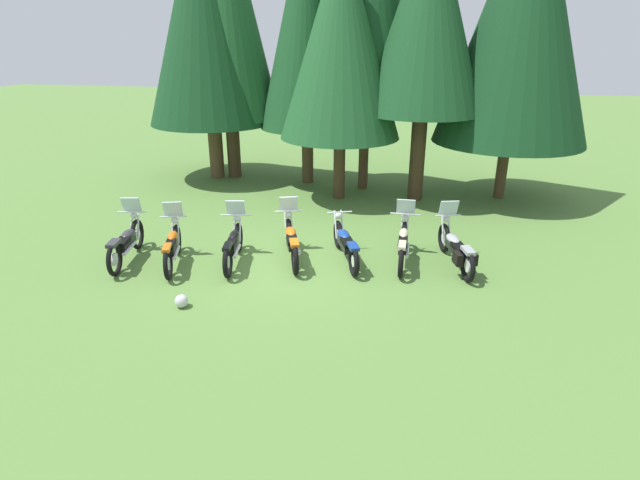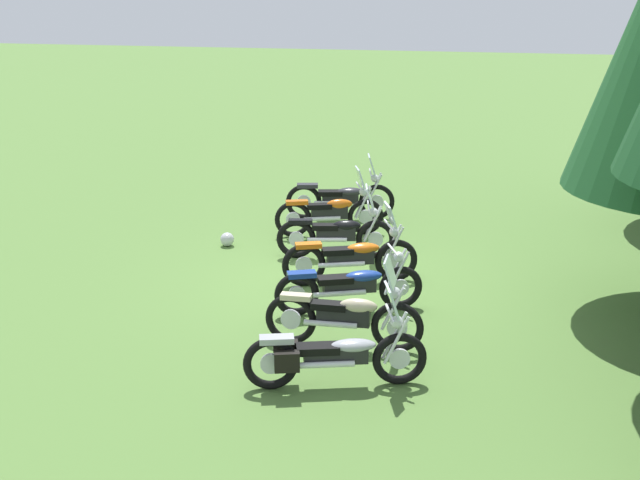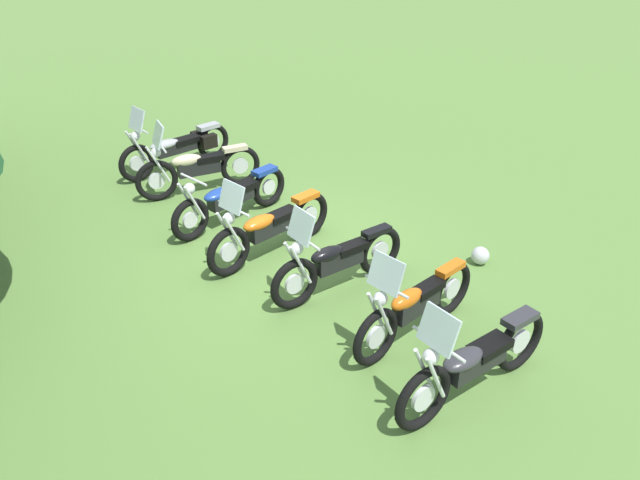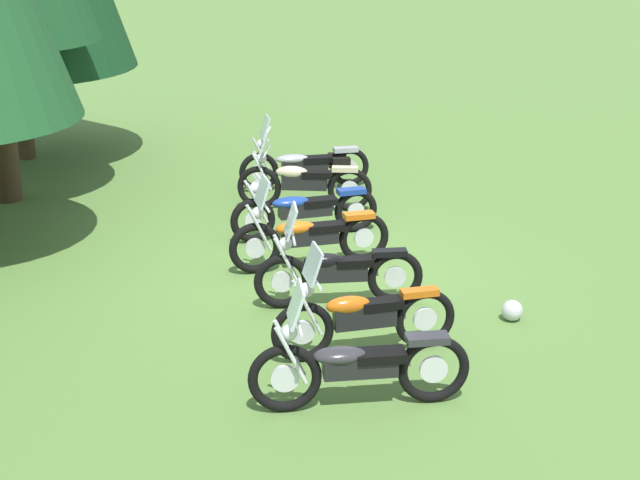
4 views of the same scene
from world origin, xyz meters
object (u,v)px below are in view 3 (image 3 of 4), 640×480
at_px(motorcycle_0, 473,362).
at_px(motorcycle_4, 230,198).
at_px(motorcycle_5, 197,168).
at_px(motorcycle_1, 414,305).
at_px(dropped_helmet, 480,256).
at_px(motorcycle_3, 269,227).
at_px(motorcycle_2, 337,261).
at_px(motorcycle_6, 177,147).

bearing_deg(motorcycle_0, motorcycle_4, -90.21).
bearing_deg(motorcycle_5, motorcycle_1, 102.46).
bearing_deg(motorcycle_0, dropped_helmet, -141.19).
height_order(motorcycle_1, motorcycle_3, motorcycle_3).
bearing_deg(motorcycle_2, dropped_helmet, 162.17).
xyz_separation_m(motorcycle_0, motorcycle_1, (1.17, -0.01, -0.00)).
relative_size(motorcycle_0, motorcycle_1, 1.08).
distance_m(motorcycle_2, motorcycle_5, 3.97).
height_order(motorcycle_2, motorcycle_4, motorcycle_2).
height_order(motorcycle_2, motorcycle_6, motorcycle_2).
relative_size(motorcycle_0, motorcycle_3, 1.02).
bearing_deg(motorcycle_3, dropped_helmet, 130.35).
bearing_deg(motorcycle_4, dropped_helmet, 113.93).
bearing_deg(motorcycle_5, motorcycle_2, 101.53).
height_order(motorcycle_0, motorcycle_4, motorcycle_0).
bearing_deg(dropped_helmet, motorcycle_0, 139.95).
height_order(motorcycle_5, motorcycle_6, motorcycle_5).
relative_size(motorcycle_3, motorcycle_6, 0.97).
xyz_separation_m(motorcycle_2, motorcycle_5, (3.89, 0.78, 0.02)).
distance_m(motorcycle_0, motorcycle_4, 5.17).
bearing_deg(motorcycle_6, motorcycle_0, 82.92).
relative_size(motorcycle_0, motorcycle_4, 1.02).
relative_size(motorcycle_3, motorcycle_5, 0.99).
relative_size(motorcycle_0, motorcycle_2, 1.05).
height_order(motorcycle_3, motorcycle_5, motorcycle_5).
relative_size(motorcycle_1, motorcycle_6, 0.91).
height_order(motorcycle_3, motorcycle_4, motorcycle_3).
relative_size(motorcycle_1, motorcycle_4, 0.94).
bearing_deg(motorcycle_1, motorcycle_4, -93.52).
xyz_separation_m(motorcycle_6, dropped_helmet, (-5.40, -3.02, -0.32)).
relative_size(motorcycle_1, dropped_helmet, 7.90).
bearing_deg(motorcycle_4, motorcycle_5, -104.82).
distance_m(motorcycle_0, motorcycle_5, 6.51).
height_order(motorcycle_0, motorcycle_3, motorcycle_0).
relative_size(motorcycle_2, motorcycle_6, 0.94).
relative_size(motorcycle_6, dropped_helmet, 8.67).
bearing_deg(motorcycle_0, motorcycle_5, -91.18).
bearing_deg(motorcycle_6, dropped_helmet, 103.55).
xyz_separation_m(motorcycle_1, dropped_helmet, (1.05, -1.85, -0.34)).
bearing_deg(motorcycle_4, motorcycle_0, 79.88).
distance_m(motorcycle_1, motorcycle_2, 1.40).
bearing_deg(motorcycle_4, motorcycle_6, -107.16).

